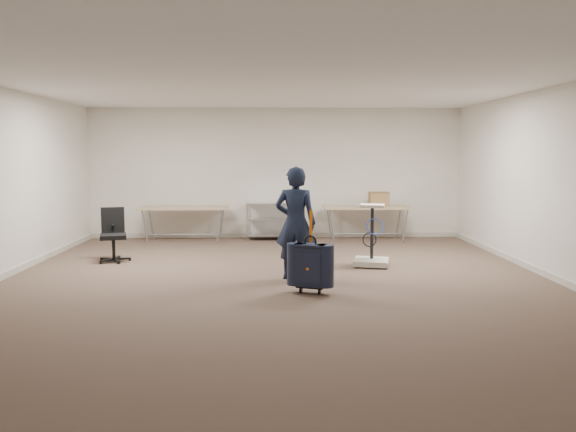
{
  "coord_description": "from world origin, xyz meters",
  "views": [
    {
      "loc": [
        -0.04,
        -7.66,
        1.83
      ],
      "look_at": [
        0.16,
        0.3,
        0.94
      ],
      "focal_mm": 35.0,
      "sensor_mm": 36.0,
      "label": 1
    }
  ],
  "objects": [
    {
      "name": "ground",
      "position": [
        0.0,
        0.0,
        0.0
      ],
      "size": [
        9.0,
        9.0,
        0.0
      ],
      "primitive_type": "plane",
      "color": "#4F3A30",
      "rests_on": "ground"
    },
    {
      "name": "room_shell",
      "position": [
        0.0,
        1.38,
        0.05
      ],
      "size": [
        8.0,
        9.0,
        9.0
      ],
      "color": "beige",
      "rests_on": "ground"
    },
    {
      "name": "folding_table_left",
      "position": [
        -1.9,
        3.95,
        0.68
      ],
      "size": [
        1.8,
        0.75,
        0.73
      ],
      "color": "tan",
      "rests_on": "ground"
    },
    {
      "name": "folding_table_right",
      "position": [
        1.9,
        3.95,
        0.68
      ],
      "size": [
        1.8,
        0.75,
        0.73
      ],
      "color": "tan",
      "rests_on": "ground"
    },
    {
      "name": "wire_shelf",
      "position": [
        0.0,
        4.2,
        0.44
      ],
      "size": [
        1.22,
        0.47,
        0.8
      ],
      "color": "silver",
      "rests_on": "ground"
    },
    {
      "name": "person",
      "position": [
        0.28,
        0.41,
        0.82
      ],
      "size": [
        0.66,
        0.5,
        1.65
      ],
      "primitive_type": "imported",
      "rotation": [
        0.0,
        0.0,
        2.95
      ],
      "color": "black",
      "rests_on": "ground"
    },
    {
      "name": "suitcase",
      "position": [
        0.43,
        -0.46,
        0.37
      ],
      "size": [
        0.46,
        0.35,
        1.1
      ],
      "color": "black",
      "rests_on": "ground"
    },
    {
      "name": "office_chair",
      "position": [
        -2.77,
        1.84,
        0.28
      ],
      "size": [
        0.55,
        0.55,
        0.91
      ],
      "color": "black",
      "rests_on": "ground"
    },
    {
      "name": "equipment_cart",
      "position": [
        1.56,
        1.33,
        0.27
      ],
      "size": [
        0.66,
        0.66,
        1.01
      ],
      "color": "beige",
      "rests_on": "ground"
    },
    {
      "name": "cardboard_box",
      "position": [
        2.17,
        4.02,
        0.88
      ],
      "size": [
        0.4,
        0.3,
        0.3
      ],
      "primitive_type": "cube",
      "rotation": [
        0.0,
        0.0,
        0.02
      ],
      "color": "olive",
      "rests_on": "folding_table_right"
    }
  ]
}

